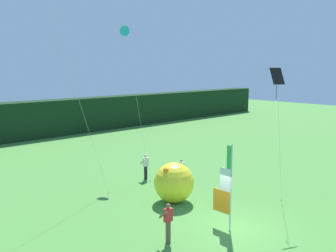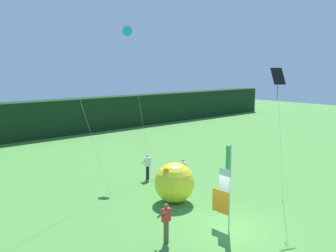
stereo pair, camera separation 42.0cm
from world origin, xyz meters
name	(u,v)px [view 1 (the left image)]	position (x,y,z in m)	size (l,w,h in m)	color
ground_plane	(230,229)	(0.00, 0.00, 0.00)	(120.00, 120.00, 0.00)	#478438
distant_treeline	(3,123)	(0.00, 27.79, 1.93)	(80.00, 2.40, 3.85)	black
banner_flag	(226,188)	(-0.08, 0.22, 1.91)	(0.06, 1.03, 3.98)	#B7B7BC
person_near_banner	(146,166)	(2.15, 8.52, 0.90)	(0.55, 0.48, 1.68)	black
person_mid_field	(181,170)	(3.28, 6.35, 0.83)	(0.55, 0.48, 1.57)	brown
person_far_left	(168,222)	(-2.94, 0.97, 0.93)	(0.55, 0.48, 1.73)	brown
inflatable_balloon	(174,182)	(0.59, 4.25, 1.11)	(2.21, 2.21, 2.21)	yellow
kite_cyan_delta_0	(125,32)	(2.93, 11.52, 9.74)	(1.19, 3.96, 10.16)	brown
kite_black_diamond_2	(277,82)	(3.78, 0.12, 6.56)	(1.75, 0.67, 7.29)	brown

